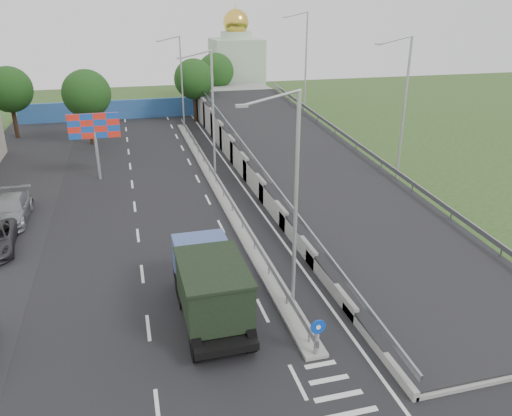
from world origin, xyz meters
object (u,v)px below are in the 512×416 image
object	(u,v)px
dump_truck	(210,284)
parked_car_d	(10,209)
lamp_post_mid	(211,108)
billboard	(94,130)
lamp_post_far	(180,76)
lamp_post_near	(292,193)
church	(236,65)
sign_bollard	(317,337)

from	to	relation	value
dump_truck	parked_car_d	distance (m)	18.11
parked_car_d	lamp_post_mid	bearing A→B (deg)	20.32
billboard	lamp_post_far	bearing A→B (deg)	63.16
lamp_post_near	church	distance (m)	54.90
lamp_post_mid	dump_truck	xyz separation A→B (m)	(-3.74, -19.83, -4.06)
dump_truck	parked_car_d	bearing A→B (deg)	126.63
church	parked_car_d	xyz separation A→B (m)	(-24.51, -39.39, -4.49)
sign_bollard	lamp_post_far	bearing A→B (deg)	89.86
sign_bollard	lamp_post_near	xyz separation A→B (m)	(0.11, 3.83, 4.77)
sign_bollard	lamp_post_near	world-z (taller)	lamp_post_near
lamp_post_near	billboard	distance (m)	23.87
dump_truck	sign_bollard	bearing A→B (deg)	-48.05
lamp_post_near	billboard	bearing A→B (deg)	112.49
sign_bollard	dump_truck	bearing A→B (deg)	132.29
lamp_post_mid	lamp_post_near	bearing A→B (deg)	-90.00
church	lamp_post_near	bearing A→B (deg)	-100.38
dump_truck	parked_car_d	world-z (taller)	dump_truck
sign_bollard	lamp_post_mid	world-z (taller)	lamp_post_mid
church	dump_truck	distance (m)	55.65
billboard	dump_truck	size ratio (longest dim) A/B	0.76
lamp_post_near	dump_truck	world-z (taller)	lamp_post_near
church	sign_bollard	bearing A→B (deg)	-99.81
lamp_post_far	billboard	size ratio (longest dim) A/B	1.83
lamp_post_far	church	distance (m)	17.15
lamp_post_near	parked_car_d	world-z (taller)	lamp_post_near
sign_bollard	dump_truck	xyz separation A→B (m)	(-3.63, 3.99, 0.72)
church	billboard	distance (m)	37.23
sign_bollard	billboard	xyz separation A→B (m)	(-9.00, 25.83, 3.15)
billboard	dump_truck	xyz separation A→B (m)	(5.37, -21.83, -2.43)
sign_bollard	lamp_post_near	bearing A→B (deg)	88.36
lamp_post_mid	dump_truck	world-z (taller)	lamp_post_mid
lamp_post_near	lamp_post_mid	world-z (taller)	same
lamp_post_mid	church	bearing A→B (deg)	73.78
lamp_post_near	church	bearing A→B (deg)	79.62
lamp_post_mid	lamp_post_far	xyz separation A→B (m)	(0.00, 20.00, 0.00)
lamp_post_mid	billboard	bearing A→B (deg)	167.62
sign_bollard	church	distance (m)	58.84
lamp_post_mid	billboard	size ratio (longest dim) A/B	1.83
lamp_post_near	dump_truck	distance (m)	5.52
church	dump_truck	world-z (taller)	church
billboard	parked_car_d	distance (m)	9.81
church	billboard	bearing A→B (deg)	-120.70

